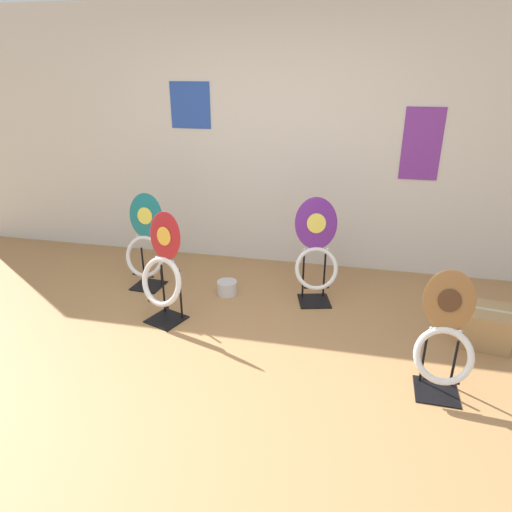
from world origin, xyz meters
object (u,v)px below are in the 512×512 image
Objects in this scene: toilet_seat_display_crimson_swirl at (163,274)px; storage_box at (485,326)px; toilet_seat_display_purple_note at (316,253)px; toilet_seat_display_teal_sax at (145,245)px; toilet_seat_display_woodgrain at (444,345)px; paint_can at (227,287)px.

storage_box is at bearing 4.98° from toilet_seat_display_crimson_swirl.
toilet_seat_display_purple_note is 1.46m from storage_box.
toilet_seat_display_crimson_swirl is 2.32× the size of storage_box.
storage_box is at bearing -6.74° from toilet_seat_display_teal_sax.
toilet_seat_display_teal_sax reaches higher than toilet_seat_display_woodgrain.
toilet_seat_display_purple_note reaches higher than toilet_seat_display_crimson_swirl.
toilet_seat_display_crimson_swirl is 5.06× the size of paint_can.
toilet_seat_display_woodgrain is 2.03× the size of storage_box.
toilet_seat_display_woodgrain is 2.76m from toilet_seat_display_teal_sax.
toilet_seat_display_crimson_swirl reaches higher than storage_box.
toilet_seat_display_woodgrain is 4.43× the size of paint_can.
toilet_seat_display_woodgrain is 0.90× the size of toilet_seat_display_teal_sax.
toilet_seat_display_crimson_swirl reaches higher than paint_can.
toilet_seat_display_teal_sax is 0.97× the size of toilet_seat_display_purple_note.
toilet_seat_display_purple_note is at bearing 130.23° from toilet_seat_display_woodgrain.
paint_can is (-1.75, 1.04, -0.29)m from toilet_seat_display_woodgrain.
toilet_seat_display_woodgrain is 0.85m from storage_box.
toilet_seat_display_teal_sax is at bearing -177.98° from toilet_seat_display_purple_note.
paint_can is (-0.82, -0.06, -0.40)m from toilet_seat_display_purple_note.
toilet_seat_display_purple_note reaches higher than storage_box.
toilet_seat_display_teal_sax is at bearing 173.26° from storage_box.
toilet_seat_display_teal_sax is (-2.55, 1.05, 0.07)m from toilet_seat_display_woodgrain.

